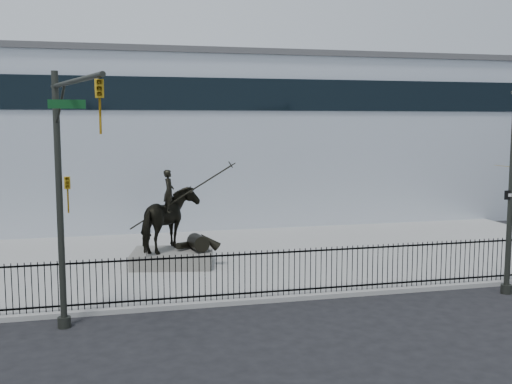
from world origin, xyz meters
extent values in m
plane|color=black|center=(0.00, 0.00, 0.00)|extent=(120.00, 120.00, 0.00)
cube|color=#9B9A98|center=(0.00, 7.00, 0.07)|extent=(30.00, 12.00, 0.15)
cube|color=silver|center=(0.00, 20.00, 4.50)|extent=(44.00, 14.00, 9.00)
cube|color=black|center=(0.00, 1.25, 0.30)|extent=(22.00, 0.05, 0.05)
cube|color=black|center=(0.00, 1.25, 1.55)|extent=(22.00, 0.05, 0.05)
cube|color=black|center=(0.00, 1.25, 0.90)|extent=(22.00, 0.03, 1.50)
cube|color=#5F5C56|center=(-3.43, 6.09, 0.43)|extent=(3.38, 2.63, 0.57)
imported|color=black|center=(-3.43, 6.09, 1.93)|extent=(2.48, 2.75, 2.42)
imported|color=black|center=(-3.52, 6.10, 3.03)|extent=(0.50, 0.66, 1.63)
cylinder|color=black|center=(-3.10, 6.02, 2.78)|extent=(3.82, 0.81, 2.46)
cylinder|color=#262923|center=(-7.00, 0.20, 0.15)|extent=(0.36, 0.36, 0.30)
cylinder|color=#262923|center=(-7.00, 0.20, 3.50)|extent=(0.18, 0.18, 7.00)
cylinder|color=#262923|center=(-6.40, -1.92, 6.60)|extent=(1.47, 4.84, 0.12)
imported|color=gold|center=(-5.80, -4.05, 5.97)|extent=(0.18, 0.22, 1.10)
imported|color=gold|center=(-6.78, 0.20, 3.70)|extent=(0.16, 0.20, 1.00)
cube|color=#0C3F19|center=(-6.64, -1.00, 6.10)|extent=(0.90, 0.03, 0.22)
cylinder|color=#262923|center=(7.00, 0.20, 0.15)|extent=(0.36, 0.36, 0.30)
cylinder|color=#262923|center=(7.00, 0.20, 3.50)|extent=(0.18, 0.18, 7.00)
camera|label=1|loc=(-5.60, -16.60, 5.69)|focal=42.00mm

